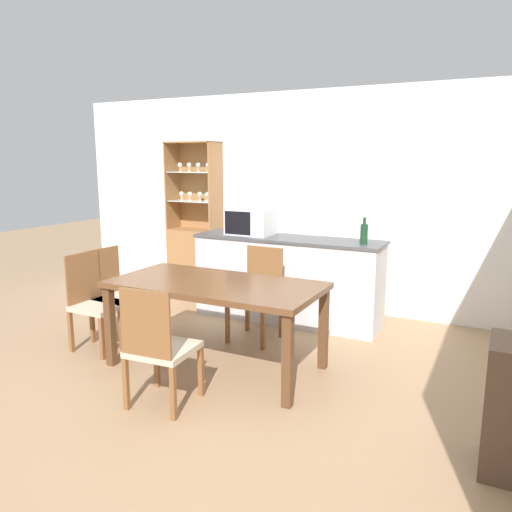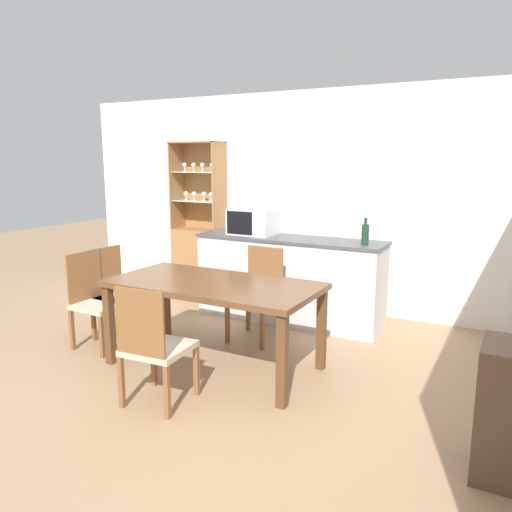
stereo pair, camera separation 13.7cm
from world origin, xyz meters
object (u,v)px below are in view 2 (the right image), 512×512
Objects in this scene: dining_chair_side_left_near at (97,301)px; wine_bottle at (365,234)px; dining_chair_head_near at (155,346)px; microwave at (253,221)px; display_cabinet at (200,249)px; dining_table at (213,291)px; dining_chair_head_far at (257,295)px; dining_chair_side_left_far at (118,295)px.

wine_bottle reaches higher than dining_chair_side_left_near.
wine_bottle is at bearing 63.47° from dining_chair_head_near.
microwave is at bearing 154.60° from dining_chair_side_left_near.
wine_bottle is (2.38, -0.56, 0.44)m from display_cabinet.
dining_table is (1.49, -1.94, 0.07)m from display_cabinet.
display_cabinet is 1.27m from microwave.
wine_bottle is (0.88, 2.16, 0.60)m from dining_chair_head_near.
dining_chair_side_left_near is (0.27, -2.07, -0.15)m from display_cabinet.
dining_chair_head_near is 2.37m from microwave.
dining_table is 0.81m from dining_chair_head_far.
dining_chair_head_near and dining_chair_side_left_far have the same top height.
dining_chair_head_near and dining_chair_side_left_near have the same top height.
microwave reaches higher than dining_chair_head_far.
dining_chair_head_far is 1.00× the size of dining_chair_side_left_near.
microwave reaches higher than dining_chair_side_left_far.
dining_chair_side_left_near is 2.67m from wine_bottle.
display_cabinet reaches higher than dining_table.
dining_chair_head_near is at bearing -112.28° from wine_bottle.
dining_chair_side_left_far is 1.83× the size of microwave.
wine_bottle is at bearing -13.29° from display_cabinet.
microwave is (0.80, 1.33, 0.63)m from dining_chair_side_left_far.
dining_chair_side_left_far is at bearing 29.61° from dining_chair_head_far.
dining_chair_side_left_far is (-1.23, -0.64, 0.00)m from dining_chair_head_far.
dining_chair_side_left_far is at bearing -178.70° from dining_chair_side_left_near.
dining_chair_head_near is at bearing -61.18° from display_cabinet.
wine_bottle is at bearing -144.04° from dining_chair_head_far.
dining_table is at bearing -73.97° from microwave.
wine_bottle is (0.89, 0.60, 0.60)m from dining_chair_head_far.
dining_chair_head_near is 3.37× the size of wine_bottle.
wine_bottle is (2.11, 1.24, 0.60)m from dining_chair_side_left_far.
dining_chair_side_left_far is 1.68m from microwave.
display_cabinet is 2.19× the size of dining_chair_head_near.
dining_chair_head_near is 1.00× the size of dining_chair_side_left_far.
dining_table is at bearing -52.42° from display_cabinet.
dining_chair_head_far is 1.53m from dining_chair_side_left_near.
dining_chair_head_far and dining_chair_side_left_far have the same top height.
dining_chair_side_left_near is at bearing 38.57° from dining_chair_head_far.
display_cabinet reaches higher than wine_bottle.
dining_table is 0.81m from dining_chair_head_near.
display_cabinet is at bearing -35.85° from dining_chair_head_far.
dining_chair_head_far is at bearing -37.82° from display_cabinet.
dining_table is 1.25m from dining_chair_side_left_near.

